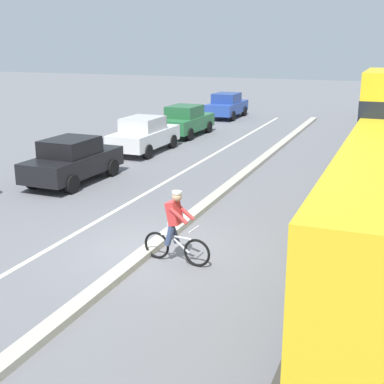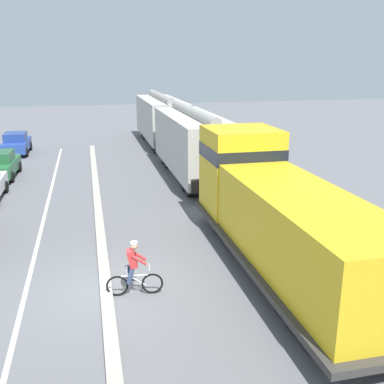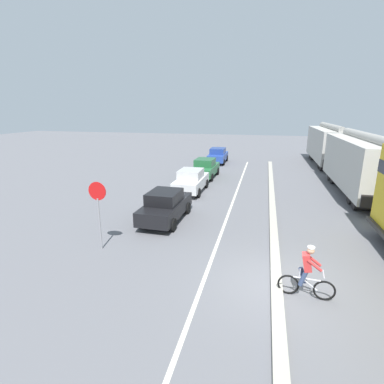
{
  "view_description": "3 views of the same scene",
  "coord_description": "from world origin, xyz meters",
  "px_view_note": "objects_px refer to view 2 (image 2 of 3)",
  "views": [
    {
      "loc": [
        5.44,
        -10.97,
        4.97
      ],
      "look_at": [
        0.75,
        0.79,
        1.36
      ],
      "focal_mm": 50.0,
      "sensor_mm": 36.0,
      "label": 1
    },
    {
      "loc": [
        -0.22,
        -12.66,
        6.83
      ],
      "look_at": [
        3.8,
        4.65,
        1.57
      ],
      "focal_mm": 42.0,
      "sensor_mm": 36.0,
      "label": 2
    },
    {
      "loc": [
        -0.66,
        -9.17,
        5.66
      ],
      "look_at": [
        -4.53,
        6.78,
        1.09
      ],
      "focal_mm": 28.0,
      "sensor_mm": 36.0,
      "label": 3
    }
  ],
  "objects_px": {
    "locomotive": "(274,214)",
    "hopper_car_lead": "(193,143)",
    "parked_car_green": "(0,164)",
    "parked_car_blue": "(16,143)",
    "hopper_car_middle": "(161,119)",
    "cyclist": "(134,270)"
  },
  "relations": [
    {
      "from": "locomotive",
      "to": "hopper_car_middle",
      "type": "relative_size",
      "value": 1.1
    },
    {
      "from": "hopper_car_middle",
      "to": "cyclist",
      "type": "height_order",
      "value": "hopper_car_middle"
    },
    {
      "from": "hopper_car_lead",
      "to": "hopper_car_middle",
      "type": "relative_size",
      "value": 1.0
    },
    {
      "from": "locomotive",
      "to": "hopper_car_middle",
      "type": "height_order",
      "value": "locomotive"
    },
    {
      "from": "parked_car_green",
      "to": "locomotive",
      "type": "bearing_deg",
      "value": -52.59
    },
    {
      "from": "hopper_car_lead",
      "to": "parked_car_blue",
      "type": "xyz_separation_m",
      "value": [
        -11.28,
        9.83,
        -1.26
      ]
    },
    {
      "from": "parked_car_green",
      "to": "cyclist",
      "type": "xyz_separation_m",
      "value": [
        6.3,
        -15.84,
        0.0
      ]
    },
    {
      "from": "locomotive",
      "to": "hopper_car_lead",
      "type": "xyz_separation_m",
      "value": [
        0.0,
        12.16,
        0.28
      ]
    },
    {
      "from": "hopper_car_lead",
      "to": "parked_car_green",
      "type": "height_order",
      "value": "hopper_car_lead"
    },
    {
      "from": "hopper_car_middle",
      "to": "parked_car_blue",
      "type": "bearing_deg",
      "value": -171.08
    },
    {
      "from": "hopper_car_lead",
      "to": "hopper_car_middle",
      "type": "height_order",
      "value": "same"
    },
    {
      "from": "locomotive",
      "to": "hopper_car_lead",
      "type": "height_order",
      "value": "locomotive"
    },
    {
      "from": "parked_car_blue",
      "to": "hopper_car_middle",
      "type": "bearing_deg",
      "value": 8.92
    },
    {
      "from": "locomotive",
      "to": "parked_car_green",
      "type": "bearing_deg",
      "value": 127.41
    },
    {
      "from": "hopper_car_lead",
      "to": "parked_car_blue",
      "type": "relative_size",
      "value": 2.52
    },
    {
      "from": "hopper_car_lead",
      "to": "parked_car_green",
      "type": "xyz_separation_m",
      "value": [
        -11.22,
        2.52,
        -1.26
      ]
    },
    {
      "from": "hopper_car_middle",
      "to": "cyclist",
      "type": "bearing_deg",
      "value": -101.19
    },
    {
      "from": "parked_car_blue",
      "to": "hopper_car_lead",
      "type": "bearing_deg",
      "value": -41.06
    },
    {
      "from": "cyclist",
      "to": "hopper_car_lead",
      "type": "bearing_deg",
      "value": 69.7
    },
    {
      "from": "hopper_car_middle",
      "to": "cyclist",
      "type": "distance_m",
      "value": 25.43
    },
    {
      "from": "locomotive",
      "to": "parked_car_green",
      "type": "xyz_separation_m",
      "value": [
        -11.22,
        14.68,
        -0.98
      ]
    },
    {
      "from": "locomotive",
      "to": "hopper_car_lead",
      "type": "relative_size",
      "value": 1.1
    }
  ]
}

